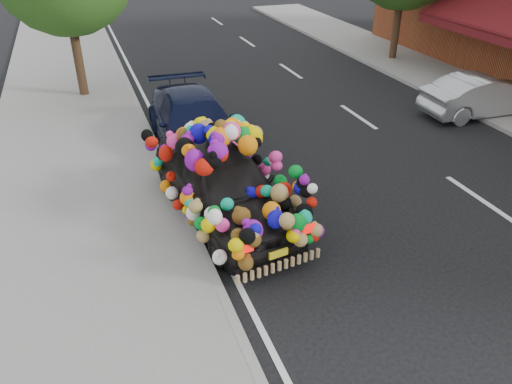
% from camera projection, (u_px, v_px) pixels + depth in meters
% --- Properties ---
extents(ground, '(100.00, 100.00, 0.00)m').
position_uv_depth(ground, '(325.00, 231.00, 9.39)').
color(ground, black).
rests_on(ground, ground).
extents(sidewalk, '(4.00, 60.00, 0.12)m').
position_uv_depth(sidewalk, '(87.00, 279.00, 8.09)').
color(sidewalk, gray).
rests_on(sidewalk, ground).
extents(kerb, '(0.15, 60.00, 0.13)m').
position_uv_depth(kerb, '(203.00, 254.00, 8.66)').
color(kerb, gray).
rests_on(kerb, ground).
extents(lane_markings, '(6.00, 50.00, 0.01)m').
position_uv_depth(lane_markings, '(479.00, 198.00, 10.44)').
color(lane_markings, silver).
rests_on(lane_markings, ground).
extents(plush_art_car, '(2.61, 4.57, 2.06)m').
position_uv_depth(plush_art_car, '(223.00, 169.00, 9.31)').
color(plush_art_car, black).
rests_on(plush_art_car, ground).
extents(navy_sedan, '(1.97, 4.63, 1.33)m').
position_uv_depth(navy_sedan, '(194.00, 123.00, 12.33)').
color(navy_sedan, black).
rests_on(navy_sedan, ground).
extents(silver_hatchback, '(3.62, 1.37, 1.18)m').
position_uv_depth(silver_hatchback, '(483.00, 96.00, 14.37)').
color(silver_hatchback, '#A2A5A9').
rests_on(silver_hatchback, ground).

